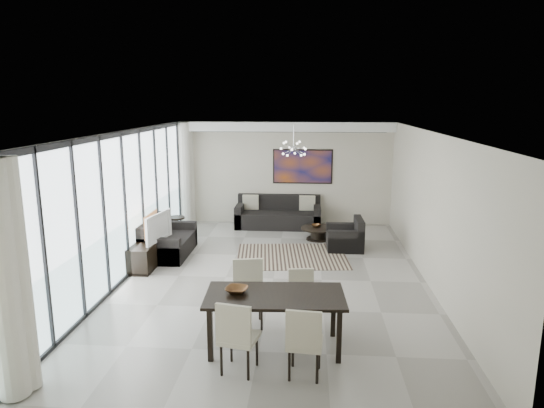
# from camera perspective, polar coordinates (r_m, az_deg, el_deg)

# --- Properties ---
(room_shell) EXTENTS (6.00, 9.00, 2.90)m
(room_shell) POSITION_cam_1_polar(r_m,az_deg,el_deg) (9.34, 2.99, -0.48)
(room_shell) COLOR #A8A39B
(room_shell) RESTS_ON ground
(window_wall) EXTENTS (0.37, 8.95, 2.90)m
(window_wall) POSITION_cam_1_polar(r_m,az_deg,el_deg) (9.97, -16.43, -0.04)
(window_wall) COLOR white
(window_wall) RESTS_ON floor
(soffit) EXTENTS (5.98, 0.40, 0.26)m
(soffit) POSITION_cam_1_polar(r_m,az_deg,el_deg) (13.44, 1.52, 9.09)
(soffit) COLOR white
(soffit) RESTS_ON room_shell
(painting) EXTENTS (1.68, 0.04, 0.98)m
(painting) POSITION_cam_1_polar(r_m,az_deg,el_deg) (13.70, 3.63, 4.42)
(painting) COLOR #A24916
(painting) RESTS_ON room_shell
(chandelier) EXTENTS (0.66, 0.66, 0.71)m
(chandelier) POSITION_cam_1_polar(r_m,az_deg,el_deg) (11.67, 2.55, 6.54)
(chandelier) COLOR silver
(chandelier) RESTS_ON room_shell
(rug) EXTENTS (2.64, 2.13, 0.01)m
(rug) POSITION_cam_1_polar(r_m,az_deg,el_deg) (11.10, 2.33, -6.14)
(rug) COLOR black
(rug) RESTS_ON floor
(coffee_table) EXTENTS (0.89, 0.89, 0.31)m
(coffee_table) POSITION_cam_1_polar(r_m,az_deg,el_deg) (12.42, 5.48, -3.38)
(coffee_table) COLOR black
(coffee_table) RESTS_ON floor
(bowl_coffee) EXTENTS (0.23, 0.23, 0.07)m
(bowl_coffee) POSITION_cam_1_polar(r_m,az_deg,el_deg) (12.43, 5.21, -2.55)
(bowl_coffee) COLOR brown
(bowl_coffee) RESTS_ON coffee_table
(sofa_main) EXTENTS (2.35, 0.96, 0.86)m
(sofa_main) POSITION_cam_1_polar(r_m,az_deg,el_deg) (13.59, 0.75, -1.46)
(sofa_main) COLOR black
(sofa_main) RESTS_ON floor
(loveseat) EXTENTS (0.93, 1.66, 0.83)m
(loveseat) POSITION_cam_1_polar(r_m,az_deg,el_deg) (11.40, -12.26, -4.48)
(loveseat) COLOR black
(loveseat) RESTS_ON floor
(armchair) EXTENTS (0.86, 0.91, 0.74)m
(armchair) POSITION_cam_1_polar(r_m,az_deg,el_deg) (11.71, 8.72, -4.02)
(armchair) COLOR black
(armchair) RESTS_ON floor
(side_table) EXTENTS (0.44, 0.44, 0.60)m
(side_table) POSITION_cam_1_polar(r_m,az_deg,el_deg) (12.48, -11.21, -2.37)
(side_table) COLOR black
(side_table) RESTS_ON floor
(tv_console) EXTENTS (0.48, 1.71, 0.53)m
(tv_console) POSITION_cam_1_polar(r_m,az_deg,el_deg) (10.91, -14.23, -5.42)
(tv_console) COLOR black
(tv_console) RESTS_ON floor
(television) EXTENTS (0.34, 1.05, 0.60)m
(television) POSITION_cam_1_polar(r_m,az_deg,el_deg) (10.65, -13.68, -2.64)
(television) COLOR gray
(television) RESTS_ON tv_console
(dining_table) EXTENTS (2.00, 1.08, 0.81)m
(dining_table) POSITION_cam_1_polar(r_m,az_deg,el_deg) (6.95, 0.35, -11.24)
(dining_table) COLOR black
(dining_table) RESTS_ON floor
(dining_chair_sw) EXTENTS (0.55, 0.55, 1.01)m
(dining_chair_sw) POSITION_cam_1_polar(r_m,az_deg,el_deg) (6.40, -4.20, -14.92)
(dining_chair_sw) COLOR beige
(dining_chair_sw) RESTS_ON floor
(dining_chair_se) EXTENTS (0.49, 0.49, 0.97)m
(dining_chair_se) POSITION_cam_1_polar(r_m,az_deg,el_deg) (6.32, 3.81, -15.50)
(dining_chair_se) COLOR beige
(dining_chair_se) RESTS_ON floor
(dining_chair_nw) EXTENTS (0.55, 0.55, 1.03)m
(dining_chair_nw) POSITION_cam_1_polar(r_m,az_deg,el_deg) (7.75, -2.80, -9.78)
(dining_chair_nw) COLOR beige
(dining_chair_nw) RESTS_ON floor
(dining_chair_ne) EXTENTS (0.46, 0.46, 0.88)m
(dining_chair_ne) POSITION_cam_1_polar(r_m,az_deg,el_deg) (7.78, 3.50, -10.46)
(dining_chair_ne) COLOR beige
(dining_chair_ne) RESTS_ON floor
(bowl_dining) EXTENTS (0.37, 0.37, 0.08)m
(bowl_dining) POSITION_cam_1_polar(r_m,az_deg,el_deg) (6.99, -4.19, -10.05)
(bowl_dining) COLOR brown
(bowl_dining) RESTS_ON dining_table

